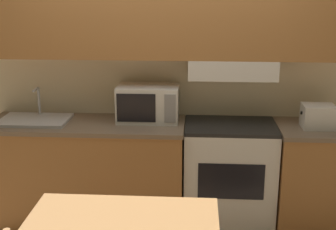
# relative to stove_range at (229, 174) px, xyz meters

# --- Properties ---
(ground_plane) EXTENTS (16.00, 16.00, 0.00)m
(ground_plane) POSITION_rel_stove_range_xyz_m (-0.55, 0.26, -0.44)
(ground_plane) COLOR #7F664C
(wall_back) EXTENTS (5.34, 0.38, 2.55)m
(wall_back) POSITION_rel_stove_range_xyz_m (-0.53, 0.20, 1.01)
(wall_back) COLOR beige
(wall_back) RESTS_ON ground_plane
(lower_counter_main) EXTENTS (1.65, 0.58, 0.89)m
(lower_counter_main) POSITION_rel_stove_range_xyz_m (-1.20, -0.02, 0.00)
(lower_counter_main) COLOR #A36B38
(lower_counter_main) RESTS_ON ground_plane
(lower_counter_right_stub) EXTENTS (0.55, 0.58, 0.89)m
(lower_counter_right_stub) POSITION_rel_stove_range_xyz_m (0.65, -0.02, 0.00)
(lower_counter_right_stub) COLOR #A36B38
(lower_counter_right_stub) RESTS_ON ground_plane
(stove_range) EXTENTS (0.75, 0.53, 0.89)m
(stove_range) POSITION_rel_stove_range_xyz_m (0.00, 0.00, 0.00)
(stove_range) COLOR silver
(stove_range) RESTS_ON ground_plane
(microwave) EXTENTS (0.51, 0.31, 0.30)m
(microwave) POSITION_rel_stove_range_xyz_m (-0.69, 0.07, 0.59)
(microwave) COLOR silver
(microwave) RESTS_ON lower_counter_main
(toaster) EXTENTS (0.26, 0.20, 0.19)m
(toaster) POSITION_rel_stove_range_xyz_m (0.69, -0.04, 0.54)
(toaster) COLOR silver
(toaster) RESTS_ON lower_counter_right_stub
(sink_basin) EXTENTS (0.57, 0.38, 0.27)m
(sink_basin) POSITION_rel_stove_range_xyz_m (-1.64, -0.02, 0.46)
(sink_basin) COLOR #B7BABF
(sink_basin) RESTS_ON lower_counter_main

